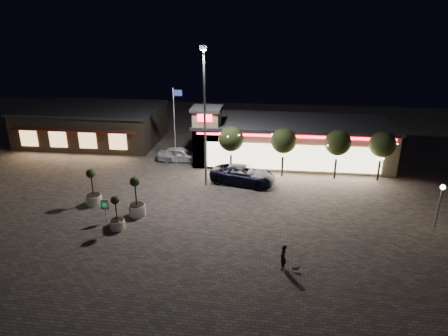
# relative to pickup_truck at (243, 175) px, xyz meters

# --- Properties ---
(ground) EXTENTS (90.00, 90.00, 0.00)m
(ground) POSITION_rel_pickup_truck_xyz_m (-5.36, -8.78, -0.83)
(ground) COLOR #6D6158
(ground) RESTS_ON ground
(retail_building) EXTENTS (20.40, 8.40, 6.10)m
(retail_building) POSITION_rel_pickup_truck_xyz_m (4.15, 7.04, 1.38)
(retail_building) COLOR gray
(retail_building) RESTS_ON ground
(restaurant_building) EXTENTS (16.40, 11.00, 4.30)m
(restaurant_building) POSITION_rel_pickup_truck_xyz_m (-19.36, 11.20, 1.33)
(restaurant_building) COLOR #382D23
(restaurant_building) RESTS_ON ground
(floodlight_pole) EXTENTS (0.60, 0.40, 12.38)m
(floodlight_pole) POSITION_rel_pickup_truck_xyz_m (-3.36, -0.78, 6.19)
(floodlight_pole) COLOR gray
(floodlight_pole) RESTS_ON ground
(flagpole) EXTENTS (0.95, 0.10, 8.00)m
(flagpole) POSITION_rel_pickup_truck_xyz_m (-7.26, 4.22, 3.91)
(flagpole) COLOR white
(flagpole) RESTS_ON ground
(lamp_post_east) EXTENTS (0.36, 0.36, 3.48)m
(lamp_post_east) POSITION_rel_pickup_truck_xyz_m (14.64, -6.78, 1.62)
(lamp_post_east) COLOR gray
(lamp_post_east) RESTS_ON ground
(string_tree_a) EXTENTS (2.42, 2.42, 4.79)m
(string_tree_a) POSITION_rel_pickup_truck_xyz_m (-1.36, 2.22, 2.73)
(string_tree_a) COLOR #332319
(string_tree_a) RESTS_ON ground
(string_tree_b) EXTENTS (2.42, 2.42, 4.79)m
(string_tree_b) POSITION_rel_pickup_truck_xyz_m (3.64, 2.22, 2.73)
(string_tree_b) COLOR #332319
(string_tree_b) RESTS_ON ground
(string_tree_c) EXTENTS (2.42, 2.42, 4.79)m
(string_tree_c) POSITION_rel_pickup_truck_xyz_m (8.64, 2.22, 2.73)
(string_tree_c) COLOR #332319
(string_tree_c) RESTS_ON ground
(string_tree_d) EXTENTS (2.42, 2.42, 4.79)m
(string_tree_d) POSITION_rel_pickup_truck_xyz_m (12.64, 2.22, 2.73)
(string_tree_d) COLOR #332319
(string_tree_d) RESTS_ON ground
(pickup_truck) EXTENTS (6.45, 4.00, 1.67)m
(pickup_truck) POSITION_rel_pickup_truck_xyz_m (0.00, 0.00, 0.00)
(pickup_truck) COLOR black
(pickup_truck) RESTS_ON ground
(white_sedan) EXTENTS (4.66, 2.11, 1.55)m
(white_sedan) POSITION_rel_pickup_truck_xyz_m (-7.18, 5.14, -0.06)
(white_sedan) COLOR white
(white_sedan) RESTS_ON ground
(pedestrian) EXTENTS (0.47, 0.65, 1.65)m
(pedestrian) POSITION_rel_pickup_truck_xyz_m (3.49, -13.19, -0.01)
(pedestrian) COLOR black
(pedestrian) RESTS_ON ground
(dog) EXTENTS (0.46, 0.16, 0.25)m
(dog) POSITION_rel_pickup_truck_xyz_m (4.32, -13.38, -0.59)
(dog) COLOR #59514C
(dog) RESTS_ON ground
(planter_left) EXTENTS (1.27, 1.27, 3.13)m
(planter_left) POSITION_rel_pickup_truck_xyz_m (-11.84, -6.01, 0.13)
(planter_left) COLOR white
(planter_left) RESTS_ON ground
(planter_mid) EXTENTS (1.07, 1.07, 2.62)m
(planter_mid) POSITION_rel_pickup_truck_xyz_m (-8.42, -9.66, -0.02)
(planter_mid) COLOR white
(planter_mid) RESTS_ON ground
(planter_right) EXTENTS (1.31, 1.31, 3.23)m
(planter_right) POSITION_rel_pickup_truck_xyz_m (-7.69, -7.42, 0.17)
(planter_right) COLOR white
(planter_right) RESTS_ON ground
(valet_sign) EXTENTS (0.59, 0.16, 1.80)m
(valet_sign) POSITION_rel_pickup_truck_xyz_m (-9.69, -8.71, 0.43)
(valet_sign) COLOR gray
(valet_sign) RESTS_ON ground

